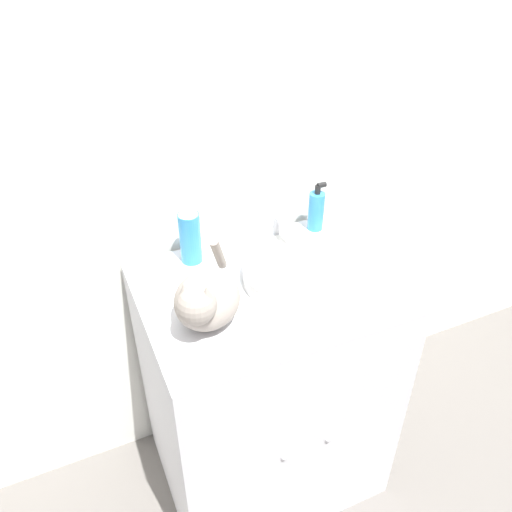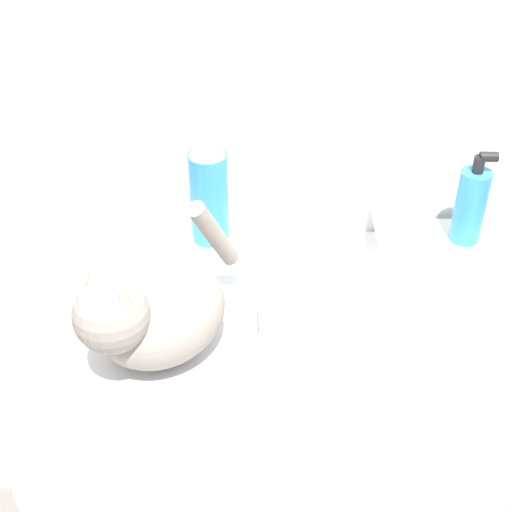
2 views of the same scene
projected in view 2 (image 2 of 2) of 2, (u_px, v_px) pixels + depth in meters
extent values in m
cube|color=silver|center=(307.00, 38.00, 1.21)|extent=(6.00, 0.05, 2.50)
cube|color=silver|center=(294.00, 495.00, 1.40)|extent=(0.77, 0.60, 0.92)
cylinder|color=silver|center=(383.00, 316.00, 1.09)|extent=(0.38, 0.38, 0.05)
cylinder|color=silver|center=(372.00, 225.00, 1.24)|extent=(0.02, 0.02, 0.12)
cylinder|color=silver|center=(378.00, 212.00, 1.17)|extent=(0.02, 0.10, 0.02)
cylinder|color=white|center=(330.00, 243.00, 1.27)|extent=(0.03, 0.03, 0.03)
cylinder|color=white|center=(410.00, 244.00, 1.27)|extent=(0.03, 0.03, 0.03)
ellipsoid|color=gray|center=(160.00, 311.00, 1.04)|extent=(0.26, 0.27, 0.14)
sphere|color=gray|center=(111.00, 315.00, 0.95)|extent=(0.15, 0.15, 0.11)
cone|color=gray|center=(92.00, 283.00, 0.94)|extent=(0.05, 0.05, 0.04)
cone|color=gray|center=(123.00, 300.00, 0.91)|extent=(0.05, 0.05, 0.04)
cylinder|color=gray|center=(214.00, 234.00, 1.08)|extent=(0.08, 0.10, 0.15)
cylinder|color=#338CCC|center=(470.00, 206.00, 1.27)|extent=(0.06, 0.06, 0.14)
cylinder|color=black|center=(479.00, 164.00, 1.22)|extent=(0.02, 0.02, 0.03)
cylinder|color=black|center=(489.00, 157.00, 1.21)|extent=(0.03, 0.02, 0.02)
cylinder|color=#338CCC|center=(209.00, 198.00, 1.26)|extent=(0.07, 0.07, 0.17)
cone|color=white|center=(207.00, 145.00, 1.20)|extent=(0.06, 0.06, 0.04)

